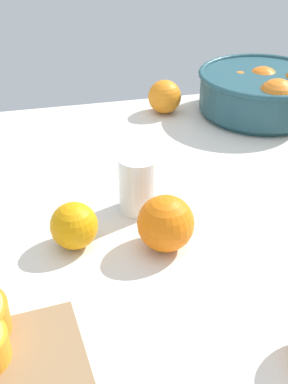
% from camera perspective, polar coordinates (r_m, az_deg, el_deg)
% --- Properties ---
extents(ground_plane, '(1.34, 0.97, 0.03)m').
position_cam_1_polar(ground_plane, '(0.79, 3.07, -3.85)').
color(ground_plane, silver).
extents(fruit_bowl, '(0.28, 0.28, 0.11)m').
position_cam_1_polar(fruit_bowl, '(1.14, 13.60, 11.18)').
color(fruit_bowl, '#234C56').
rests_on(fruit_bowl, ground_plane).
extents(juice_glass, '(0.06, 0.06, 0.09)m').
position_cam_1_polar(juice_glass, '(0.78, -0.67, 0.69)').
color(juice_glass, white).
rests_on(juice_glass, ground_plane).
extents(loose_orange_1, '(0.07, 0.07, 0.07)m').
position_cam_1_polar(loose_orange_1, '(1.12, 2.38, 10.88)').
color(loose_orange_1, orange).
rests_on(loose_orange_1, ground_plane).
extents(loose_orange_2, '(0.08, 0.08, 0.08)m').
position_cam_1_polar(loose_orange_2, '(0.70, 2.51, -3.62)').
color(loose_orange_2, orange).
rests_on(loose_orange_2, ground_plane).
extents(loose_orange_4, '(0.07, 0.07, 0.07)m').
position_cam_1_polar(loose_orange_4, '(0.71, -8.04, -3.85)').
color(loose_orange_4, orange).
rests_on(loose_orange_4, ground_plane).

